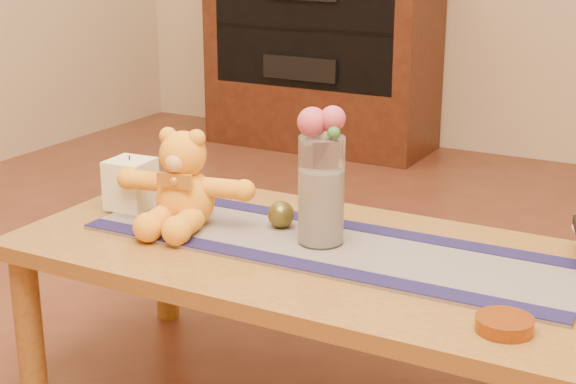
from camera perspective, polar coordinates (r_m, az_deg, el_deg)
The scene contains 22 objects.
coffee_table_top at distance 2.09m, azimuth 1.20°, elevation -4.12°, with size 1.40×0.70×0.04m, color brown.
table_leg_fl at distance 2.33m, azimuth -16.58°, elevation -8.62°, with size 0.07×0.07×0.41m, color brown.
table_leg_bl at distance 2.72m, azimuth -7.99°, elevation -4.14°, with size 0.07×0.07×0.41m, color brown.
persian_runner at distance 2.08m, azimuth 2.61°, elevation -3.52°, with size 1.20×0.35×0.01m, color #1F1844.
runner_border_near at distance 1.96m, azimuth 0.77°, elevation -4.72°, with size 1.20×0.06×0.00m, color #18153F.
runner_border_far at distance 2.21m, azimuth 4.25°, elevation -2.21°, with size 1.20×0.06×0.00m, color #18153F.
teddy_bear at distance 2.20m, azimuth -6.77°, elevation 0.83°, with size 0.35×0.28×0.23m, color #FEA120, non-canonical shape.
pillar_candle at distance 2.36m, azimuth -10.24°, elevation 0.54°, with size 0.11×0.11×0.13m, color #FFF6BB.
candle_wick at distance 2.34m, azimuth -10.34°, elevation 2.22°, with size 0.00×0.00×0.01m, color black.
glass_vase at distance 2.05m, azimuth 2.18°, elevation 0.09°, with size 0.11×0.11×0.26m, color silver.
potpourri_fill at distance 2.06m, azimuth 2.17°, elevation -0.94°, with size 0.09×0.09×0.18m, color beige.
rose_left at distance 2.01m, azimuth 1.60°, elevation 4.60°, with size 0.07×0.07×0.07m, color #C14453.
rose_right at distance 2.00m, azimuth 2.95°, elevation 4.82°, with size 0.06×0.06×0.06m, color #C14453.
blue_flower_back at distance 2.04m, azimuth 2.93°, elevation 4.56°, with size 0.04×0.04×0.04m, color #5266B2.
blue_flower_side at distance 2.04m, azimuth 1.73°, elevation 4.38°, with size 0.04×0.04×0.04m, color #5266B2.
leaf_sprig at distance 1.98m, azimuth 3.01°, elevation 3.87°, with size 0.03×0.03×0.03m, color #33662D.
bronze_ball at distance 2.18m, azimuth -0.46°, elevation -1.49°, with size 0.07×0.07×0.07m, color brown.
amber_dish at distance 1.72m, azimuth 13.96°, elevation -8.40°, with size 0.11×0.11×0.03m, color #BF5914.
media_cabinet at distance 4.75m, azimuth 2.25°, elevation 9.56°, with size 1.20×0.50×1.10m, color black.
cabinet_cavity at distance 4.53m, azimuth 0.91°, elevation 10.59°, with size 1.02×0.03×0.61m, color black.
cabinet_shelf at distance 4.60m, azimuth 1.42°, elevation 10.70°, with size 1.02×0.20×0.03m, color black.
stereo_lower at distance 4.64m, azimuth 1.51°, elevation 8.29°, with size 0.42×0.28×0.12m, color black.
Camera 1 is at (0.90, -1.73, 1.20)m, focal length 54.37 mm.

